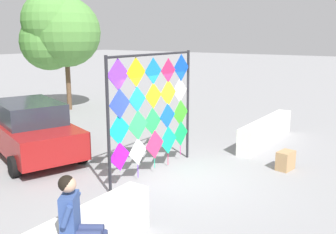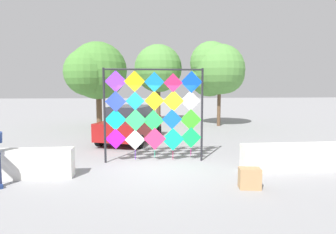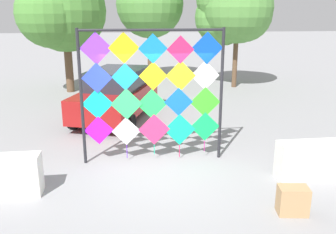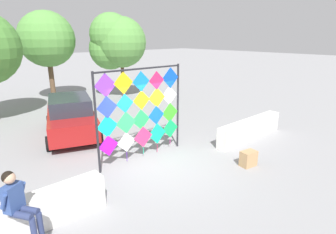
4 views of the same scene
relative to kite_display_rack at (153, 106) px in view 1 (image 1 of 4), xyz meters
The scene contains 7 objects.
ground 1.92m from the kite_display_rack, 82.69° to the right, with size 120.00×120.00×0.00m, color gray.
plaza_ledge_right 4.73m from the kite_display_rack, 17.45° to the right, with size 3.69×0.44×0.79m, color silver.
kite_display_rack is the anchor object (origin of this frame).
seated_vendor 4.56m from the kite_display_rack, 156.25° to the right, with size 0.71×0.79×1.64m.
parked_car 3.99m from the kite_display_rack, 102.92° to the left, with size 3.00×4.47×1.60m.
cardboard_box_large 3.76m from the kite_display_rack, 50.96° to the right, with size 0.50×0.33×0.50m, color tan.
tree_far_right 9.79m from the kite_display_rack, 62.86° to the left, with size 3.46×3.46×5.37m.
Camera 1 is at (-7.41, -4.69, 3.46)m, focal length 40.33 mm.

